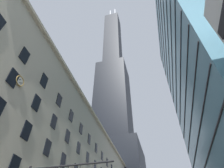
{
  "coord_description": "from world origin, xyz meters",
  "views": [
    {
      "loc": [
        4.21,
        -8.79,
        1.4
      ],
      "look_at": [
        -2.26,
        15.64,
        24.91
      ],
      "focal_mm": 29.45,
      "sensor_mm": 36.0,
      "label": 1
    }
  ],
  "objects": [
    {
      "name": "dark_skyscraper",
      "position": [
        -19.62,
        83.96,
        61.25
      ],
      "size": [
        29.91,
        29.91,
        205.19
      ],
      "color": "black",
      "rests_on": "ground"
    },
    {
      "name": "glass_office_midrise",
      "position": [
        20.14,
        22.96,
        29.52
      ],
      "size": [
        18.39,
        34.98,
        59.04
      ],
      "color": "teal",
      "rests_on": "ground"
    }
  ]
}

